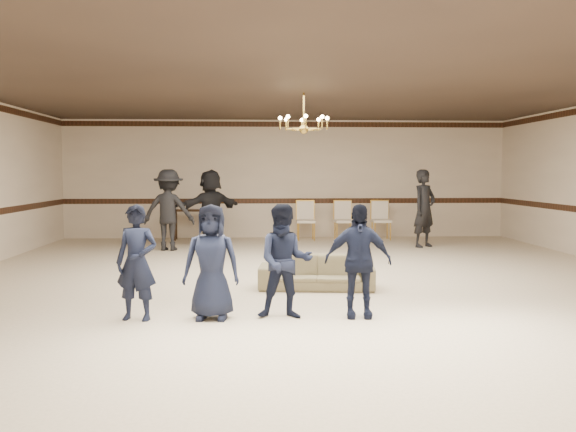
% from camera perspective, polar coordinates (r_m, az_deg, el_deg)
% --- Properties ---
extents(room, '(12.01, 14.01, 3.21)m').
position_cam_1_polar(room, '(10.43, 1.84, 2.88)').
color(room, beige).
rests_on(room, ground).
extents(chair_rail, '(12.00, 0.02, 0.14)m').
position_cam_1_polar(chair_rail, '(17.42, -0.16, 1.36)').
color(chair_rail, '#351B10').
rests_on(chair_rail, wall_back).
extents(crown_molding, '(12.00, 0.02, 0.14)m').
position_cam_1_polar(crown_molding, '(17.45, -0.16, 8.20)').
color(crown_molding, '#351B10').
rests_on(crown_molding, wall_back).
extents(chandelier, '(0.94, 0.94, 0.89)m').
position_cam_1_polar(chandelier, '(11.48, 1.42, 9.36)').
color(chandelier, '#B08D38').
rests_on(chandelier, ceiling).
extents(boy_a, '(0.57, 0.44, 1.41)m').
position_cam_1_polar(boy_a, '(7.94, -13.37, -4.07)').
color(boy_a, black).
rests_on(boy_a, floor).
extents(boy_b, '(0.72, 0.50, 1.41)m').
position_cam_1_polar(boy_b, '(7.83, -6.86, -4.10)').
color(boy_b, black).
rests_on(boy_b, floor).
extents(boy_c, '(0.71, 0.57, 1.41)m').
position_cam_1_polar(boy_c, '(7.83, -0.26, -4.08)').
color(boy_c, black).
rests_on(boy_c, floor).
extents(boy_d, '(0.84, 0.38, 1.41)m').
position_cam_1_polar(boy_d, '(7.92, 6.27, -4.00)').
color(boy_d, black).
rests_on(boy_d, floor).
extents(settee, '(1.82, 0.88, 0.51)m').
position_cam_1_polar(settee, '(9.84, 2.58, -5.04)').
color(settee, '#7C7352').
rests_on(settee, floor).
extents(adult_left, '(1.29, 0.87, 1.85)m').
position_cam_1_polar(adult_left, '(14.79, -10.62, 0.54)').
color(adult_left, black).
rests_on(adult_left, floor).
extents(adult_mid, '(1.73, 1.42, 1.85)m').
position_cam_1_polar(adult_mid, '(15.40, -6.96, 0.71)').
color(adult_mid, black).
rests_on(adult_mid, floor).
extents(adult_right, '(0.81, 0.76, 1.85)m').
position_cam_1_polar(adult_right, '(15.51, 12.09, 0.67)').
color(adult_right, black).
rests_on(adult_right, floor).
extents(banquet_chair_left, '(0.51, 0.51, 1.02)m').
position_cam_1_polar(banquet_chair_left, '(16.75, 1.61, -0.43)').
color(banquet_chair_left, beige).
rests_on(banquet_chair_left, floor).
extents(banquet_chair_mid, '(0.53, 0.53, 1.02)m').
position_cam_1_polar(banquet_chair_mid, '(16.86, 5.00, -0.41)').
color(banquet_chair_mid, beige).
rests_on(banquet_chair_mid, floor).
extents(banquet_chair_right, '(0.49, 0.49, 1.02)m').
position_cam_1_polar(banquet_chair_right, '(17.03, 8.33, -0.39)').
color(banquet_chair_right, beige).
rests_on(banquet_chair_right, floor).
extents(console_table, '(1.00, 0.49, 0.81)m').
position_cam_1_polar(console_table, '(16.97, -8.59, -0.76)').
color(console_table, '#341F11').
rests_on(console_table, floor).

